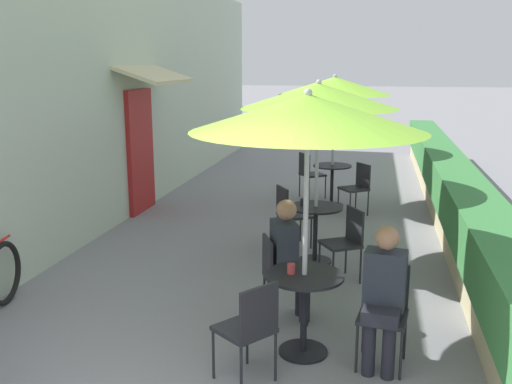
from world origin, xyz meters
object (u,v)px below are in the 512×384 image
at_px(coffee_cup_near, 291,269).
at_px(cafe_chair_mid_left, 289,211).
at_px(seated_patron_near_left, 384,292).
at_px(patio_umbrella_mid, 319,96).
at_px(cafe_chair_far_right, 309,172).
at_px(patio_table_far, 332,178).
at_px(patio_umbrella_far, 335,86).
at_px(cafe_chair_near_left, 384,306).
at_px(cafe_chair_mid_right, 346,238).
at_px(cafe_chair_far_left, 357,185).
at_px(coffee_cup_mid, 303,202).
at_px(patio_table_near, 304,300).
at_px(cafe_chair_near_back, 250,325).
at_px(patio_umbrella_near, 308,113).
at_px(cafe_chair_near_right, 278,272).
at_px(patio_table_mid, 315,224).
at_px(seated_patron_near_right, 289,255).

relative_size(coffee_cup_near, cafe_chair_mid_left, 0.10).
bearing_deg(seated_patron_near_left, patio_umbrella_mid, -64.47).
bearing_deg(cafe_chair_mid_left, cafe_chair_far_right, 149.96).
bearing_deg(patio_table_far, patio_umbrella_far, 90.00).
bearing_deg(seated_patron_near_left, coffee_cup_near, -1.00).
height_order(cafe_chair_near_left, cafe_chair_far_right, same).
height_order(cafe_chair_mid_right, cafe_chair_far_left, same).
relative_size(seated_patron_near_left, cafe_chair_far_right, 1.44).
height_order(cafe_chair_mid_left, coffee_cup_mid, cafe_chair_mid_left).
distance_m(seated_patron_near_left, cafe_chair_far_left, 5.08).
xyz_separation_m(cafe_chair_near_left, patio_umbrella_mid, (-0.84, 2.42, 1.62)).
xyz_separation_m(patio_table_near, patio_umbrella_mid, (-0.15, 2.41, 1.63)).
bearing_deg(seated_patron_near_left, cafe_chair_mid_left, -60.48).
bearing_deg(cafe_chair_near_back, patio_umbrella_near, 6.37).
bearing_deg(patio_table_far, cafe_chair_far_right, 132.93).
height_order(cafe_chair_near_right, coffee_cup_mid, cafe_chair_near_right).
relative_size(patio_table_near, coffee_cup_near, 8.29).
bearing_deg(cafe_chair_mid_right, coffee_cup_near, 136.98).
height_order(patio_table_near, cafe_chair_far_left, cafe_chair_far_left).
distance_m(cafe_chair_near_left, cafe_chair_mid_right, 1.92).
xyz_separation_m(cafe_chair_near_right, cafe_chair_far_left, (0.63, 4.34, 0.00)).
relative_size(coffee_cup_near, cafe_chair_mid_right, 0.10).
bearing_deg(patio_umbrella_far, patio_table_near, -88.15).
xyz_separation_m(seated_patron_near_left, cafe_chair_mid_left, (-1.25, 3.08, -0.17)).
xyz_separation_m(seated_patron_near_left, cafe_chair_far_right, (-1.32, 6.07, -0.17)).
distance_m(patio_umbrella_near, coffee_cup_near, 1.35).
relative_size(cafe_chair_near_back, cafe_chair_far_left, 1.00).
distance_m(patio_table_near, cafe_chair_mid_right, 1.88).
relative_size(patio_umbrella_far, cafe_chair_far_left, 2.69).
distance_m(patio_table_mid, patio_table_far, 3.04).
height_order(cafe_chair_near_left, patio_table_mid, cafe_chair_near_left).
height_order(patio_umbrella_mid, patio_umbrella_far, same).
bearing_deg(coffee_cup_mid, patio_table_far, 87.19).
relative_size(seated_patron_near_right, patio_umbrella_mid, 0.53).
xyz_separation_m(patio_table_near, seated_patron_near_right, (-0.23, 0.65, 0.18)).
bearing_deg(cafe_chair_near_back, cafe_chair_far_left, 30.73).
height_order(seated_patron_near_right, patio_table_far, seated_patron_near_right).
bearing_deg(patio_table_far, cafe_chair_far_left, -47.07).
relative_size(cafe_chair_near_back, coffee_cup_near, 9.67).
xyz_separation_m(cafe_chair_mid_right, cafe_chair_far_left, (0.03, 3.08, 0.00)).
bearing_deg(cafe_chair_far_left, cafe_chair_near_right, 135.22).
bearing_deg(patio_umbrella_far, patio_umbrella_mid, -89.58).
height_order(cafe_chair_near_back, cafe_chair_mid_left, same).
bearing_deg(cafe_chair_near_right, cafe_chair_mid_right, 131.90).
height_order(cafe_chair_near_back, cafe_chair_far_left, same).
height_order(cafe_chair_mid_left, patio_umbrella_far, patio_umbrella_far).
xyz_separation_m(cafe_chair_near_right, patio_table_far, (0.16, 4.84, -0.01)).
distance_m(patio_umbrella_mid, patio_table_far, 3.45).
xyz_separation_m(coffee_cup_mid, cafe_chair_far_right, (-0.32, 3.51, -0.27)).
relative_size(seated_patron_near_left, cafe_chair_mid_left, 1.44).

